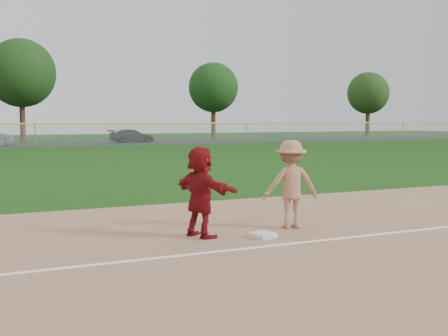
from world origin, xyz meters
name	(u,v)px	position (x,y,z in m)	size (l,w,h in m)	color
ground	(255,238)	(0.00, 0.00, 0.00)	(160.00, 160.00, 0.00)	#143E0B
foul_line	(275,245)	(0.00, -0.80, 0.03)	(60.00, 0.10, 0.01)	white
parking_asphalt	(28,144)	(0.00, 46.00, 0.01)	(120.00, 10.00, 0.01)	black
first_base	(263,235)	(0.14, -0.06, 0.07)	(0.42, 0.42, 0.10)	silver
base_runner	(201,192)	(-0.96, 0.52, 0.94)	(1.70, 0.54, 1.83)	maroon
car_right	(132,136)	(9.98, 45.87, 0.68)	(1.88, 4.61, 1.34)	black
first_base_play	(291,184)	(1.19, 0.60, 0.98)	(1.36, 0.95, 2.37)	gray
outfield_fence	(35,124)	(0.00, 40.00, 1.96)	(110.00, 0.12, 110.00)	#999EA0
tree_2	(21,73)	(0.00, 51.50, 7.06)	(7.00, 7.00, 10.58)	#3A2115
tree_3	(213,88)	(22.00, 52.80, 6.16)	(6.00, 6.00, 9.19)	#372314
tree_4	(368,93)	(44.00, 51.20, 5.85)	(5.60, 5.60, 8.67)	#3A2515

